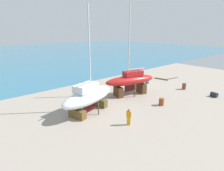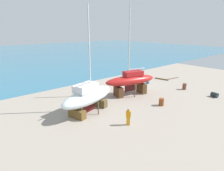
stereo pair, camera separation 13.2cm
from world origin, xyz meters
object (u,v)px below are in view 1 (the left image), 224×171
worker (129,117)px  barrel_by_slipway (184,86)px  sailboat_mid_port (131,80)px  barrel_rust_mid (161,102)px  sailboat_large_starboard (88,96)px  barrel_rust_far (147,81)px  barrel_tipped_right (214,95)px

worker → barrel_by_slipway: (14.28, 2.21, -0.38)m
sailboat_mid_port → barrel_rust_mid: size_ratio=13.50×
sailboat_mid_port → barrel_rust_mid: sailboat_mid_port is taller
sailboat_large_starboard → sailboat_mid_port: size_ratio=0.96×
worker → barrel_rust_far: (12.61, 7.88, -0.40)m
sailboat_large_starboard → barrel_rust_mid: 8.72m
barrel_by_slipway → barrel_rust_far: bearing=106.3°
sailboat_large_starboard → barrel_rust_mid: (7.53, -4.18, -1.37)m
sailboat_large_starboard → barrel_rust_far: size_ratio=12.50×
barrel_rust_far → barrel_by_slipway: bearing=-73.7°
barrel_rust_mid → sailboat_mid_port: bearing=89.0°
sailboat_large_starboard → worker: 5.17m
barrel_rust_mid → sailboat_large_starboard: bearing=151.0°
barrel_rust_far → barrel_tipped_right: barrel_rust_far is taller
worker → barrel_rust_mid: 6.47m
sailboat_large_starboard → barrel_rust_mid: bearing=-43.9°
sailboat_mid_port → barrel_rust_far: sailboat_mid_port is taller
worker → barrel_by_slipway: bearing=-32.3°
sailboat_mid_port → barrel_tipped_right: sailboat_mid_port is taller
sailboat_large_starboard → worker: bearing=-92.1°
barrel_rust_mid → barrel_rust_far: barrel_rust_far is taller
sailboat_large_starboard → barrel_rust_mid: size_ratio=12.90×
sailboat_large_starboard → sailboat_mid_port: bearing=-7.5°
barrel_rust_mid → barrel_tipped_right: barrel_rust_mid is taller
sailboat_large_starboard → sailboat_mid_port: (7.62, 0.98, 0.20)m
barrel_rust_mid → barrel_rust_far: size_ratio=0.97×
sailboat_mid_port → barrel_rust_far: bearing=-147.5°
sailboat_mid_port → barrel_rust_far: 6.60m
worker → barrel_rust_far: bearing=-9.1°
sailboat_mid_port → barrel_rust_mid: (-0.09, -5.16, -1.57)m
barrel_rust_mid → barrel_tipped_right: bearing=-20.6°
barrel_by_slipway → barrel_tipped_right: barrel_by_slipway is taller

